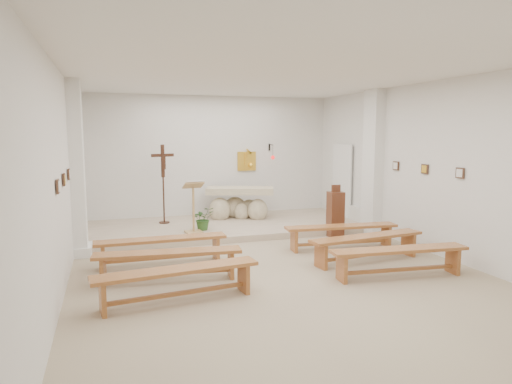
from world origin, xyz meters
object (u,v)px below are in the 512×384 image
object	(u,v)px
altar	(239,205)
crucifix_stand	(163,178)
bench_right_front	(341,231)
bench_right_second	(367,242)
lectern	(194,207)
bench_left_front	(162,245)
donation_pedestal	(335,214)
bench_right_third	(399,255)
bench_left_third	(178,277)
bench_left_second	(169,259)

from	to	relation	value
altar	crucifix_stand	bearing A→B (deg)	-159.34
bench_right_front	bench_right_second	size ratio (longest dim) A/B	1.00
lectern	bench_left_front	world-z (taller)	lectern
donation_pedestal	bench_right_third	xyz separation A→B (m)	(-0.42, -3.11, -0.17)
lectern	bench_left_front	size ratio (longest dim) A/B	0.51
altar	bench_right_third	xyz separation A→B (m)	(1.31, -5.37, -0.12)
bench_right_second	bench_left_front	bearing A→B (deg)	157.70
bench_left_front	bench_right_front	distance (m)	3.78
altar	bench_left_front	size ratio (longest dim) A/B	0.80
bench_left_front	bench_right_third	bearing A→B (deg)	-28.70
crucifix_stand	bench_left_front	distance (m)	3.42
crucifix_stand	bench_left_third	bearing A→B (deg)	-114.15
donation_pedestal	bench_left_second	world-z (taller)	donation_pedestal
donation_pedestal	bench_left_second	distance (m)	4.70
bench_right_second	bench_right_third	distance (m)	1.02
altar	bench_right_third	bearing A→B (deg)	-57.51
altar	donation_pedestal	distance (m)	2.85
crucifix_stand	bench_left_front	world-z (taller)	crucifix_stand
lectern	bench_left_front	bearing A→B (deg)	-122.67
bench_right_front	bench_left_second	distance (m)	3.92
altar	bench_right_front	distance (m)	3.58
bench_right_front	bench_right_third	size ratio (longest dim) A/B	1.00
crucifix_stand	bench_left_second	size ratio (longest dim) A/B	0.82
crucifix_stand	bench_right_third	xyz separation A→B (m)	(3.34, -5.30, -0.93)
crucifix_stand	bench_right_second	distance (m)	5.51
donation_pedestal	bench_right_front	bearing A→B (deg)	-107.75
crucifix_stand	bench_right_third	distance (m)	6.34
bench_right_front	bench_right_third	world-z (taller)	same
bench_right_second	bench_right_third	size ratio (longest dim) A/B	1.00
lectern	bench_left_third	xyz separation A→B (m)	(-0.95, -3.86, -0.38)
crucifix_stand	altar	bearing A→B (deg)	-17.53
donation_pedestal	bench_right_third	bearing A→B (deg)	-94.01
altar	bench_right_second	xyz separation A→B (m)	(1.31, -4.35, -0.12)
altar	bench_right_front	size ratio (longest dim) A/B	0.79
bench_right_third	altar	bearing A→B (deg)	109.28
lectern	bench_left_front	distance (m)	2.09
altar	lectern	world-z (taller)	lectern
bench_right_front	bench_left_third	size ratio (longest dim) A/B	1.00
bench_right_front	bench_right_second	bearing A→B (deg)	-84.13
crucifix_stand	bench_right_front	distance (m)	4.77
crucifix_stand	lectern	bearing A→B (deg)	-89.88
bench_left_front	bench_left_third	size ratio (longest dim) A/B	0.99
bench_right_second	donation_pedestal	bearing A→B (deg)	71.37
bench_right_second	altar	bearing A→B (deg)	99.55
bench_left_third	bench_right_third	bearing A→B (deg)	-6.93
bench_left_front	bench_left_second	size ratio (longest dim) A/B	0.99
altar	bench_left_third	world-z (taller)	altar
bench_left_front	bench_left_third	bearing A→B (deg)	-90.41
bench_right_front	bench_right_second	world-z (taller)	same
bench_left_front	bench_right_second	xyz separation A→B (m)	(3.78, -1.02, 0.00)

